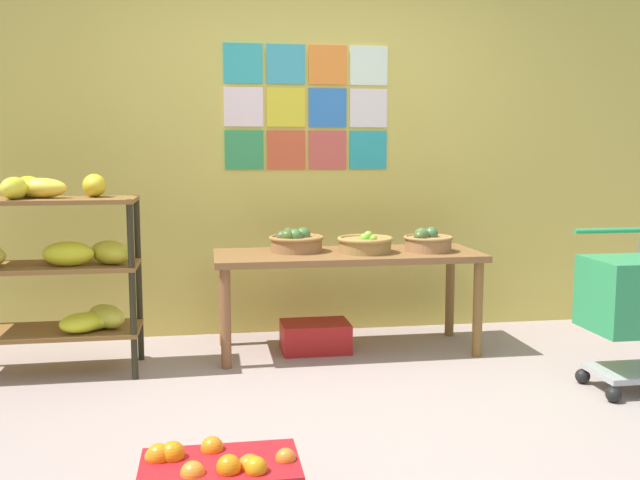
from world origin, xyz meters
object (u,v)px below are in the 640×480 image
object	(u,v)px
display_table	(347,264)
fruit_basket_left	(296,241)
fruit_basket_back_right	(427,241)
shopping_cart	(638,300)
produce_crate_under_table	(315,336)
fruit_basket_centre	(365,244)
banana_shelf_unit	(60,258)

from	to	relation	value
display_table	fruit_basket_left	world-z (taller)	fruit_basket_left
display_table	fruit_basket_left	xyz separation A→B (m)	(-0.31, 0.08, 0.14)
fruit_basket_back_right	shopping_cart	xyz separation A→B (m)	(0.84, -0.94, -0.21)
fruit_basket_left	produce_crate_under_table	world-z (taller)	fruit_basket_left
display_table	fruit_basket_centre	world-z (taller)	fruit_basket_centre
display_table	fruit_basket_centre	bearing A→B (deg)	-15.26
banana_shelf_unit	display_table	xyz separation A→B (m)	(1.68, 0.19, -0.11)
fruit_basket_back_right	fruit_basket_left	bearing A→B (deg)	171.60
banana_shelf_unit	shopping_cart	world-z (taller)	banana_shelf_unit
fruit_basket_back_right	produce_crate_under_table	xyz separation A→B (m)	(-0.71, 0.06, -0.60)
display_table	fruit_basket_left	distance (m)	0.35
fruit_basket_centre	banana_shelf_unit	bearing A→B (deg)	-175.00
fruit_basket_left	produce_crate_under_table	distance (m)	0.62
banana_shelf_unit	shopping_cart	size ratio (longest dim) A/B	1.34
display_table	fruit_basket_centre	distance (m)	0.17
banana_shelf_unit	produce_crate_under_table	bearing A→B (deg)	8.10
shopping_cart	produce_crate_under_table	bearing A→B (deg)	153.54
shopping_cart	fruit_basket_back_right	bearing A→B (deg)	138.33
shopping_cart	display_table	bearing A→B (deg)	150.52
display_table	shopping_cart	xyz separation A→B (m)	(1.35, -0.98, -0.07)
banana_shelf_unit	produce_crate_under_table	distance (m)	1.60
fruit_basket_left	shopping_cart	world-z (taller)	shopping_cart
fruit_basket_centre	fruit_basket_back_right	distance (m)	0.40
banana_shelf_unit	fruit_basket_back_right	world-z (taller)	banana_shelf_unit
fruit_basket_back_right	produce_crate_under_table	world-z (taller)	fruit_basket_back_right
fruit_basket_centre	shopping_cart	world-z (taller)	shopping_cart
fruit_basket_back_right	produce_crate_under_table	size ratio (longest dim) A/B	0.73
produce_crate_under_table	shopping_cart	size ratio (longest dim) A/B	0.51
banana_shelf_unit	fruit_basket_centre	world-z (taller)	banana_shelf_unit
display_table	fruit_basket_centre	size ratio (longest dim) A/B	4.72
produce_crate_under_table	fruit_basket_back_right	bearing A→B (deg)	-4.99
fruit_basket_left	shopping_cart	xyz separation A→B (m)	(1.67, -1.06, -0.21)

